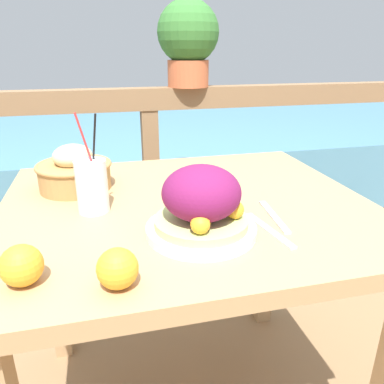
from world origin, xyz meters
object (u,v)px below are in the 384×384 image
at_px(drink_glass, 92,185).
at_px(bread_basket, 74,171).
at_px(potted_plant, 188,39).
at_px(salad_plate, 201,206).

bearing_deg(drink_glass, bread_basket, 106.50).
height_order(drink_glass, potted_plant, potted_plant).
distance_m(drink_glass, bread_basket, 0.18).
bearing_deg(salad_plate, bread_basket, 127.89).
distance_m(salad_plate, drink_glass, 0.29).
bearing_deg(bread_basket, drink_glass, -73.50).
bearing_deg(potted_plant, salad_plate, -101.48).
height_order(salad_plate, potted_plant, potted_plant).
xyz_separation_m(salad_plate, drink_glass, (-0.23, 0.19, -0.00)).
relative_size(salad_plate, bread_basket, 1.14).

